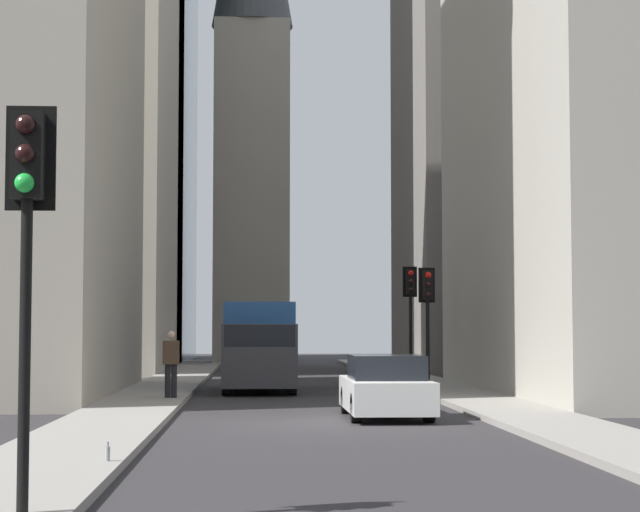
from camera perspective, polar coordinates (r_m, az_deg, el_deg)
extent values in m
plane|color=#302D30|center=(24.42, 0.39, -8.34)|extent=(135.00, 135.00, 0.00)
cube|color=gray|center=(24.55, -10.26, -8.09)|extent=(90.00, 2.20, 0.14)
cube|color=gray|center=(25.11, 10.80, -7.99)|extent=(90.00, 2.20, 0.14)
cube|color=gray|center=(56.08, 9.42, 8.06)|extent=(12.42, 10.00, 26.64)
cube|color=beige|center=(58.45, -12.28, 10.70)|extent=(17.21, 10.00, 32.78)
cube|color=#B7B2A5|center=(66.36, -3.41, 3.11)|extent=(4.29, 4.29, 19.56)
cube|color=#285699|center=(37.94, -3.04, -4.32)|extent=(4.60, 2.25, 2.60)
cube|color=#38383D|center=(34.75, -3.02, -4.96)|extent=(1.90, 2.25, 1.90)
cube|color=black|center=(34.74, -3.02, -3.97)|extent=(1.92, 2.09, 0.64)
cylinder|color=black|center=(34.79, -1.40, -6.21)|extent=(0.88, 0.28, 0.88)
cylinder|color=black|center=(34.78, -4.66, -6.20)|extent=(0.88, 0.28, 0.88)
cylinder|color=black|center=(39.38, -1.61, -5.90)|extent=(0.88, 0.28, 0.88)
cylinder|color=black|center=(39.38, -4.50, -5.89)|extent=(0.88, 0.28, 0.88)
cube|color=silver|center=(26.05, 3.27, -6.88)|extent=(4.30, 1.78, 0.70)
cube|color=black|center=(25.83, 3.31, -5.53)|extent=(2.10, 1.58, 0.54)
cylinder|color=black|center=(27.50, 4.57, -7.13)|extent=(0.64, 0.22, 0.64)
cylinder|color=black|center=(27.33, 1.31, -7.16)|extent=(0.64, 0.22, 0.64)
cylinder|color=black|center=(24.83, 5.43, -7.50)|extent=(0.64, 0.22, 0.64)
cylinder|color=black|center=(24.65, 1.81, -7.55)|extent=(0.64, 0.22, 0.64)
cylinder|color=black|center=(12.12, -14.45, -4.79)|extent=(0.12, 0.12, 3.19)
cube|color=black|center=(12.24, -14.30, 4.83)|extent=(0.28, 0.32, 0.90)
cube|color=black|center=(12.39, -14.16, 4.73)|extent=(0.03, 0.52, 1.10)
sphere|color=black|center=(12.14, -14.42, 6.35)|extent=(0.20, 0.20, 0.20)
sphere|color=black|center=(12.09, -14.45, 4.95)|extent=(0.20, 0.20, 0.20)
sphere|color=green|center=(12.05, -14.47, 3.53)|extent=(0.20, 0.20, 0.20)
cylinder|color=black|center=(41.36, 4.53, -4.05)|extent=(0.12, 0.12, 3.11)
cube|color=black|center=(41.40, 4.51, -1.27)|extent=(0.28, 0.32, 0.90)
cube|color=black|center=(41.55, 4.48, -1.28)|extent=(0.03, 0.52, 1.10)
sphere|color=red|center=(41.25, 4.54, -0.85)|extent=(0.20, 0.20, 0.20)
sphere|color=black|center=(41.24, 4.54, -1.27)|extent=(0.20, 0.20, 0.20)
sphere|color=black|center=(41.23, 4.54, -1.68)|extent=(0.20, 0.20, 0.20)
cylinder|color=black|center=(36.15, 5.37, -4.36)|extent=(0.12, 0.12, 2.79)
cube|color=black|center=(36.17, 5.36, -1.44)|extent=(0.28, 0.32, 0.90)
cube|color=black|center=(36.33, 5.32, -1.45)|extent=(0.03, 0.52, 1.10)
sphere|color=red|center=(36.03, 5.39, -0.95)|extent=(0.20, 0.20, 0.20)
sphere|color=black|center=(36.02, 5.39, -1.43)|extent=(0.20, 0.20, 0.20)
sphere|color=black|center=(36.01, 5.40, -1.91)|extent=(0.20, 0.20, 0.20)
cylinder|color=black|center=(31.49, -7.26, -6.17)|extent=(0.16, 0.16, 0.90)
cylinder|color=black|center=(31.50, -7.57, -6.17)|extent=(0.16, 0.16, 0.90)
cube|color=#4C3828|center=(31.47, -7.41, -4.77)|extent=(0.26, 0.44, 0.64)
sphere|color=beige|center=(31.46, -7.40, -3.91)|extent=(0.22, 0.22, 0.22)
cylinder|color=#999EA3|center=(16.69, -10.50, -9.64)|extent=(0.07, 0.07, 0.20)
cylinder|color=#999EA3|center=(16.68, -10.50, -9.18)|extent=(0.03, 0.03, 0.07)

